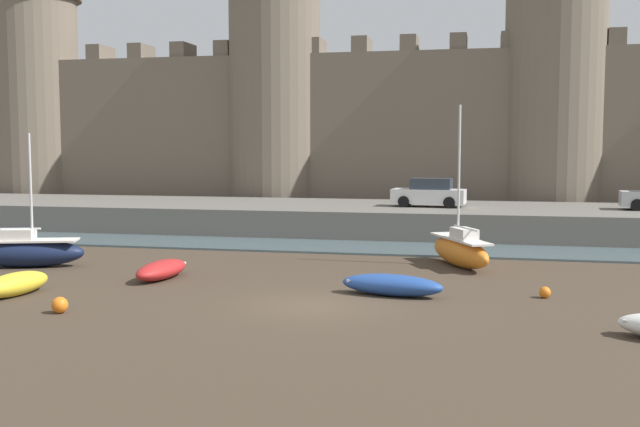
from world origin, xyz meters
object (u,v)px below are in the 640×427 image
Objects in this scene: mooring_buoy_near_channel at (545,292)px; mooring_buoy_off_centre at (60,305)px; rowboat_foreground_centre at (162,269)px; rowboat_foreground_right at (392,284)px; car_quay_centre_east at (429,193)px; rowboat_foreground_left at (15,284)px; sailboat_midflat_right at (27,251)px; sailboat_near_channel_left at (460,250)px.

mooring_buoy_near_channel is 15.37m from mooring_buoy_off_centre.
rowboat_foreground_centre is 13.84m from mooring_buoy_near_channel.
rowboat_foreground_right is at bearing -8.25° from rowboat_foreground_centre.
mooring_buoy_near_channel is 0.09× the size of car_quay_centre_east.
mooring_buoy_off_centre is (-14.36, -5.47, 0.06)m from mooring_buoy_near_channel.
rowboat_foreground_left is 0.55× the size of sailboat_midflat_right.
mooring_buoy_off_centre is at bearing -50.74° from sailboat_midflat_right.
rowboat_foreground_right reaches higher than rowboat_foreground_centre.
rowboat_foreground_centre is at bearing 177.57° from mooring_buoy_near_channel.
rowboat_foreground_left is 24.17m from car_quay_centre_east.
rowboat_foreground_right is (-2.04, -6.69, -0.32)m from sailboat_near_channel_left.
sailboat_midflat_right is at bearing -134.92° from car_quay_centre_east.
car_quay_centre_east reaches higher than rowboat_foreground_centre.
sailboat_midflat_right is 20.54m from mooring_buoy_near_channel.
sailboat_near_channel_left is 11.68m from car_quay_centre_east.
car_quay_centre_east is (15.37, 15.41, 1.67)m from sailboat_midflat_right.
mooring_buoy_off_centre is 0.12× the size of car_quay_centre_east.
car_quay_centre_east is (8.76, 16.78, 1.97)m from rowboat_foreground_centre.
mooring_buoy_off_centre is (6.08, -7.43, -0.42)m from sailboat_midflat_right.
mooring_buoy_near_channel is at bearing 11.13° from rowboat_foreground_left.
sailboat_near_channel_left is 13.52× the size of mooring_buoy_off_centre.
rowboat_foreground_left is at bearing -130.86° from rowboat_foreground_centre.
rowboat_foreground_left is at bearing -59.48° from sailboat_midflat_right.
mooring_buoy_near_channel is at bearing 20.86° from mooring_buoy_off_centre.
mooring_buoy_off_centre is 24.75m from car_quay_centre_east.
sailboat_midflat_right is at bearing 129.26° from mooring_buoy_off_centre.
sailboat_midflat_right is at bearing 174.53° from mooring_buoy_near_channel.
rowboat_foreground_centre reaches higher than mooring_buoy_near_channel.
rowboat_foreground_left is at bearing -146.76° from sailboat_near_channel_left.
mooring_buoy_off_centre is at bearing -134.87° from sailboat_near_channel_left.
rowboat_foreground_left reaches higher than rowboat_foreground_right.
sailboat_midflat_right is 1.31× the size of car_quay_centre_east.
sailboat_near_channel_left is 16.19m from mooring_buoy_off_centre.
sailboat_near_channel_left is 1.21× the size of sailboat_midflat_right.
rowboat_foreground_right is 0.66× the size of sailboat_midflat_right.
sailboat_near_channel_left is 2.06× the size of rowboat_foreground_centre.
rowboat_foreground_left is (-14.34, -9.40, -0.30)m from sailboat_near_channel_left.
rowboat_foreground_left is 3.58m from mooring_buoy_off_centre.
sailboat_midflat_right is 21.83m from car_quay_centre_east.
sailboat_near_channel_left is 7.00m from rowboat_foreground_right.
rowboat_foreground_centre is 0.89× the size of rowboat_foreground_right.
mooring_buoy_near_channel is at bearing -63.86° from sailboat_near_channel_left.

